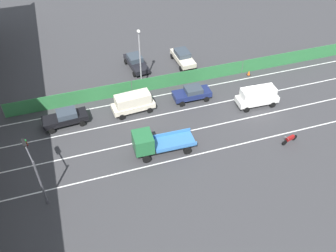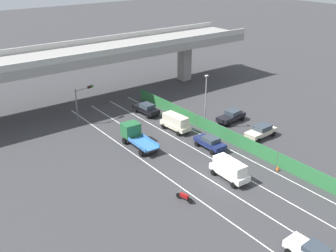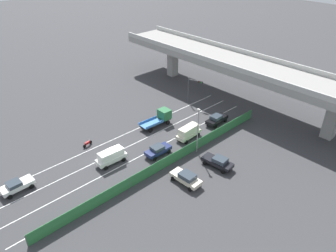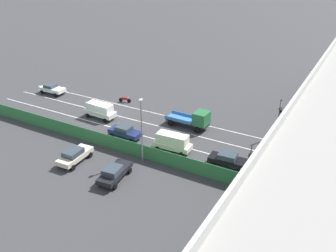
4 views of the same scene
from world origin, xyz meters
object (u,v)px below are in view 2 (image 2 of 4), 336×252
object	(u,v)px
parked_sedan_cream	(261,131)
parked_sedan_dark	(232,116)
car_sedan_navy	(210,142)
street_lamp	(206,97)
motorcycle	(184,197)
traffic_cone	(278,168)
car_sedan_black	(146,109)
flatbed_truck_blue	(135,135)
car_van_cream	(175,122)
car_van_white	(230,169)
traffic_light	(82,98)
car_sedan_white	(313,252)

from	to	relation	value
parked_sedan_cream	parked_sedan_dark	size ratio (longest dim) A/B	0.96
car_sedan_navy	street_lamp	bearing A→B (deg)	54.34
motorcycle	traffic_cone	distance (m)	12.05
traffic_cone	street_lamp	bearing A→B (deg)	85.29
car_sedan_black	flatbed_truck_blue	bearing A→B (deg)	-132.22
car_sedan_black	traffic_cone	bearing A→B (deg)	-83.86
street_lamp	traffic_cone	size ratio (longest dim) A/B	12.05
car_van_cream	traffic_cone	world-z (taller)	car_van_cream
car_van_white	parked_sedan_cream	xyz separation A→B (m)	(10.68, 4.86, -0.33)
car_van_cream	traffic_cone	xyz separation A→B (m)	(2.49, -15.19, -0.95)
car_van_cream	car_sedan_black	size ratio (longest dim) A/B	0.99
motorcycle	traffic_light	xyz separation A→B (m)	(0.90, 23.56, 3.21)
car_sedan_navy	traffic_cone	bearing A→B (deg)	-73.83
motorcycle	parked_sedan_cream	xyz separation A→B (m)	(17.03, 5.14, 0.45)
car_sedan_black	traffic_light	xyz separation A→B (m)	(-8.62, 2.91, 2.75)
parked_sedan_cream	traffic_cone	bearing A→B (deg)	-126.77
motorcycle	traffic_light	bearing A→B (deg)	87.81
car_sedan_black	parked_sedan_cream	xyz separation A→B (m)	(7.51, -15.50, -0.01)
car_sedan_white	flatbed_truck_blue	size ratio (longest dim) A/B	0.72
car_van_white	parked_sedan_dark	distance (m)	15.67
car_sedan_navy	motorcycle	bearing A→B (deg)	-144.76
car_van_white	street_lamp	distance (m)	13.57
street_lamp	car_van_cream	bearing A→B (deg)	152.30
traffic_cone	car_van_cream	bearing A→B (deg)	99.30
car_sedan_navy	traffic_cone	xyz separation A→B (m)	(2.43, -8.39, -0.59)
car_sedan_black	traffic_light	bearing A→B (deg)	161.35
motorcycle	traffic_cone	size ratio (longest dim) A/B	3.04
parked_sedan_dark	traffic_cone	distance (m)	14.05
flatbed_truck_blue	traffic_light	bearing A→B (deg)	100.29
motorcycle	car_van_white	bearing A→B (deg)	2.60
car_van_white	motorcycle	size ratio (longest dim) A/B	2.43
motorcycle	parked_sedan_cream	world-z (taller)	parked_sedan_cream
parked_sedan_dark	car_sedan_black	bearing A→B (deg)	130.53
motorcycle	parked_sedan_cream	bearing A→B (deg)	16.81
car_sedan_white	traffic_cone	world-z (taller)	car_sedan_white
car_van_white	flatbed_truck_blue	size ratio (longest dim) A/B	0.78
car_van_white	car_sedan_white	distance (m)	13.03
car_sedan_navy	car_sedan_white	distance (m)	20.10
car_sedan_white	traffic_light	size ratio (longest dim) A/B	0.83
car_van_white	motorcycle	distance (m)	6.41
car_van_white	traffic_light	world-z (taller)	traffic_light
parked_sedan_cream	traffic_light	world-z (taller)	traffic_light
car_sedan_white	traffic_cone	distance (m)	13.95
car_van_white	parked_sedan_cream	bearing A→B (deg)	24.46
parked_sedan_cream	traffic_light	distance (m)	24.63
car_sedan_black	car_sedan_navy	bearing A→B (deg)	-90.12
motorcycle	flatbed_truck_blue	bearing A→B (deg)	78.12
motorcycle	parked_sedan_cream	size ratio (longest dim) A/B	0.42
parked_sedan_dark	traffic_cone	size ratio (longest dim) A/B	7.62
car_sedan_navy	street_lamp	distance (m)	7.09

